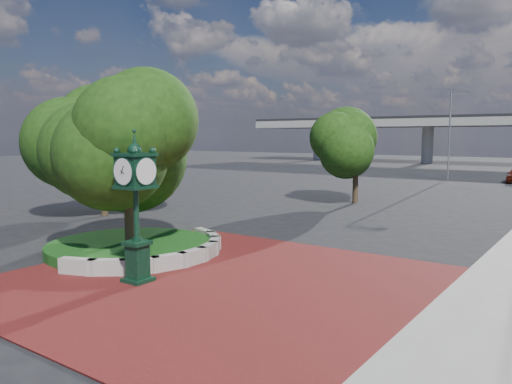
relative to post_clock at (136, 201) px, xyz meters
name	(u,v)px	position (x,y,z in m)	size (l,w,h in m)	color
ground	(234,274)	(1.74, 2.46, -2.48)	(200.00, 200.00, 0.00)	black
plaza	(214,280)	(1.74, 1.46, -2.46)	(12.00, 12.00, 0.04)	maroon
planter_wall	(174,254)	(-0.96, 2.46, -2.21)	(2.96, 6.77, 0.54)	#9E9B93
grass_bed	(130,247)	(-3.26, 2.46, -2.28)	(6.10, 6.10, 0.40)	#164E17
tree_planter	(127,154)	(-3.26, 2.46, 1.25)	(5.20, 5.20, 6.33)	#38281C
tree_northwest	(102,141)	(-11.26, 7.46, 1.65)	(5.60, 5.60, 6.93)	#38281C
tree_street	(356,154)	(-2.26, 20.46, 0.76)	(4.40, 4.40, 5.45)	#38281C
post_clock	(136,201)	(0.00, 0.00, 0.00)	(0.96, 0.96, 4.51)	black
street_lamp_far	(452,128)	(-1.91, 42.46, 2.69)	(1.98, 0.28, 8.82)	slate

